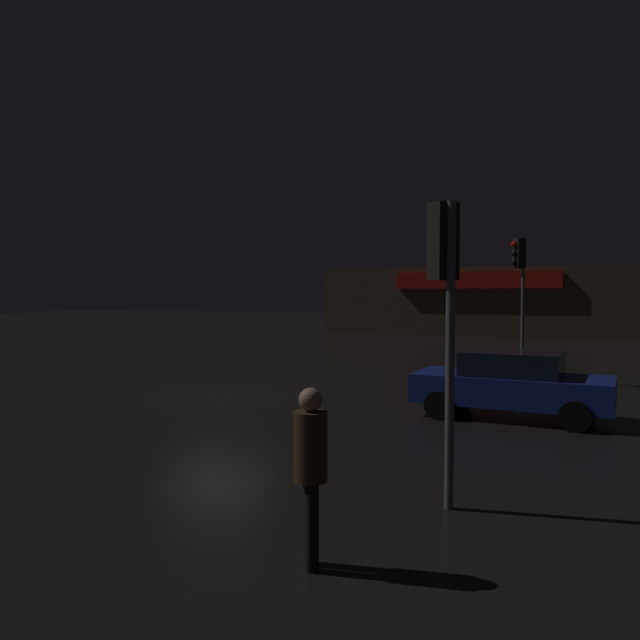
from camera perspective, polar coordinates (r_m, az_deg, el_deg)
ground_plane at (r=16.65m, az=-9.42°, el=-6.97°), size 120.00×120.00×0.00m
store_building at (r=43.55m, az=15.06°, el=1.69°), size 19.66×9.88×4.27m
traffic_signal_main at (r=8.07m, az=11.30°, el=3.77°), size 0.43×0.41×3.89m
traffic_signal_opposite at (r=19.69m, az=17.79°, el=4.21°), size 0.43×0.41×4.36m
car_near at (r=14.33m, az=17.14°, el=-5.55°), size 4.25×2.22×1.46m
pedestrian at (r=6.34m, az=-0.87°, el=-12.91°), size 0.47×0.47×1.81m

